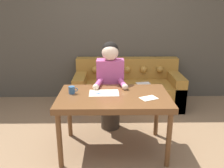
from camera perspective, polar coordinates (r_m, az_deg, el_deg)
The scene contains 9 objects.
ground_plane at distance 3.19m, azimuth 1.75°, elevation -15.21°, with size 16.00×16.00×0.00m, color #846647.
wall_back at distance 4.58m, azimuth 0.87°, elevation 12.48°, with size 8.00×0.06×2.60m.
dining_table at distance 2.86m, azimuth 0.41°, elevation -4.13°, with size 1.33×0.82×0.74m.
couch at distance 4.39m, azimuth 3.77°, elevation -1.18°, with size 1.91×0.85×0.83m.
person at distance 3.40m, azimuth -0.42°, elevation -0.22°, with size 0.45×0.57×1.30m.
pattern_paper_main at distance 2.90m, azimuth -1.93°, elevation -2.17°, with size 0.37×0.25×0.00m.
pattern_paper_offcut at distance 2.77m, azimuth 8.83°, elevation -3.38°, with size 0.23×0.20×0.00m.
scissors at distance 2.89m, azimuth -2.45°, elevation -2.23°, with size 0.24×0.14×0.01m.
mug at distance 2.92m, azimuth -9.62°, elevation -1.42°, with size 0.11×0.08×0.09m.
Camera 1 is at (-0.13, -2.66, 1.75)m, focal length 38.00 mm.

